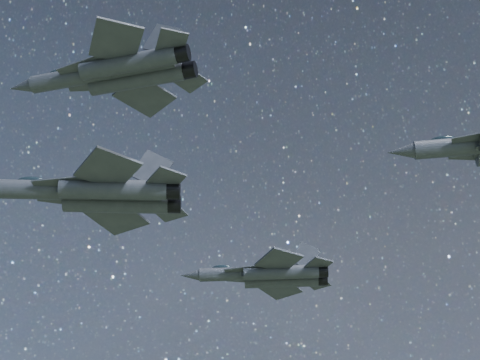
# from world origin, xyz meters

# --- Properties ---
(jet_lead) EXTENTS (20.23, 13.57, 5.11)m
(jet_lead) POSITION_xyz_m (-11.56, -4.02, 140.70)
(jet_lead) COLOR #2F323B
(jet_left) EXTENTS (19.37, 13.26, 4.86)m
(jet_left) POSITION_xyz_m (-2.64, 25.12, 145.88)
(jet_left) COLOR #2F323B
(jet_right) EXTENTS (16.10, 11.42, 4.09)m
(jet_right) POSITION_xyz_m (-4.38, -16.20, 142.84)
(jet_right) COLOR #2F323B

